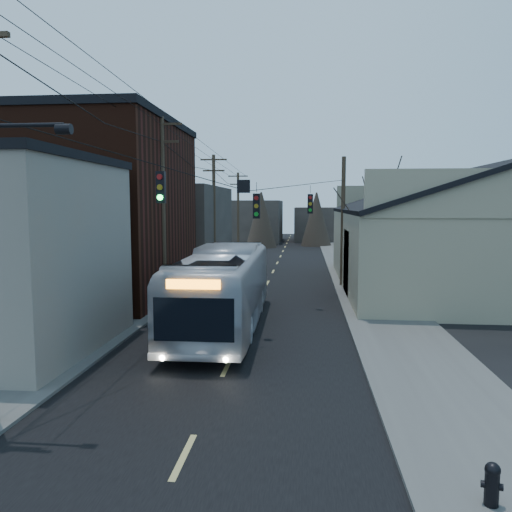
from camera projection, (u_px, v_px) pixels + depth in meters
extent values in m
cube|color=black|center=(271.00, 275.00, 38.43)|extent=(9.00, 110.00, 0.02)
cube|color=#474744|center=(189.00, 273.00, 39.05)|extent=(4.00, 110.00, 0.12)
cube|color=#474744|center=(357.00, 276.00, 37.79)|extent=(4.00, 110.00, 0.12)
cube|color=black|center=(89.00, 212.00, 28.99)|extent=(10.00, 12.00, 10.00)
cube|color=#352F2A|center=(171.00, 226.00, 44.94)|extent=(9.00, 14.00, 7.00)
cube|color=gray|center=(468.00, 250.00, 31.95)|extent=(16.00, 20.00, 5.00)
cube|color=black|center=(406.00, 191.00, 31.95)|extent=(8.16, 20.60, 2.86)
cube|color=#352F2A|center=(247.00, 221.00, 73.35)|extent=(10.00, 12.00, 6.00)
cube|color=#352F2A|center=(334.00, 224.00, 77.09)|extent=(12.00, 14.00, 5.00)
cone|color=black|center=(377.00, 238.00, 27.52)|extent=(0.40, 0.40, 7.20)
cylinder|color=#382B1E|center=(163.00, 212.00, 26.52)|extent=(0.28, 0.28, 10.00)
cube|color=#382B1E|center=(161.00, 124.00, 26.05)|extent=(2.20, 0.12, 0.12)
cylinder|color=#382B1E|center=(214.00, 213.00, 41.40)|extent=(0.28, 0.28, 9.50)
cube|color=#382B1E|center=(214.00, 160.00, 40.95)|extent=(2.20, 0.12, 0.12)
cylinder|color=#382B1E|center=(238.00, 213.00, 56.27)|extent=(0.28, 0.28, 9.00)
cube|color=#382B1E|center=(238.00, 176.00, 55.85)|extent=(2.20, 0.12, 0.12)
cylinder|color=#382B1E|center=(343.00, 222.00, 32.55)|extent=(0.28, 0.28, 8.50)
cube|color=black|center=(161.00, 187.00, 15.74)|extent=(0.28, 0.20, 1.00)
cube|color=black|center=(257.00, 206.00, 20.00)|extent=(0.28, 0.20, 1.00)
cube|color=black|center=(310.00, 204.00, 25.72)|extent=(0.28, 0.20, 1.00)
imported|color=#AFB3BC|center=(224.00, 288.00, 21.79)|extent=(3.12, 12.70, 3.53)
imported|color=#A2A6AA|center=(231.00, 258.00, 44.50)|extent=(1.68, 3.99, 1.28)
cylinder|color=black|center=(492.00, 488.00, 8.76)|extent=(0.25, 0.25, 0.62)
sphere|color=black|center=(493.00, 470.00, 8.73)|extent=(0.27, 0.27, 0.27)
cylinder|color=black|center=(492.00, 486.00, 8.76)|extent=(0.38, 0.22, 0.12)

